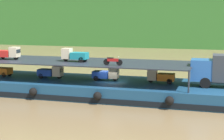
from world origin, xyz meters
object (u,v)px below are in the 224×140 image
at_px(cargo_barge, 111,88).
at_px(mini_truck_lower_aft, 51,72).
at_px(mini_truck_lower_mid, 106,74).
at_px(mini_truck_upper_stern, 8,53).
at_px(motorcycle_upper_port, 113,61).
at_px(mini_truck_upper_mid, 74,55).
at_px(mini_truck_lower_fore, 161,76).

bearing_deg(cargo_barge, mini_truck_lower_aft, 179.73).
relative_size(mini_truck_lower_mid, mini_truck_upper_stern, 0.99).
relative_size(mini_truck_lower_mid, motorcycle_upper_port, 1.45).
bearing_deg(motorcycle_upper_port, mini_truck_upper_mid, 159.80).
distance_m(mini_truck_lower_fore, motorcycle_upper_port, 5.36).
bearing_deg(mini_truck_lower_aft, cargo_barge, -0.27).
bearing_deg(mini_truck_upper_mid, mini_truck_upper_stern, -178.55).
height_order(mini_truck_lower_fore, mini_truck_upper_stern, mini_truck_upper_stern).
height_order(cargo_barge, mini_truck_upper_mid, mini_truck_upper_mid).
distance_m(mini_truck_lower_aft, mini_truck_lower_mid, 6.23).
xyz_separation_m(mini_truck_lower_fore, mini_truck_upper_mid, (-8.95, -1.06, 2.00)).
relative_size(cargo_barge, mini_truck_upper_mid, 12.18).
relative_size(mini_truck_upper_mid, motorcycle_upper_port, 1.44).
xyz_separation_m(mini_truck_lower_fore, motorcycle_upper_port, (-4.23, -2.79, 1.74)).
bearing_deg(mini_truck_lower_aft, mini_truck_upper_stern, -172.17).
distance_m(cargo_barge, motorcycle_upper_port, 3.95).
relative_size(mini_truck_lower_aft, motorcycle_upper_port, 1.46).
height_order(cargo_barge, mini_truck_lower_mid, mini_truck_lower_mid).
bearing_deg(mini_truck_upper_stern, mini_truck_upper_mid, 1.45).
relative_size(mini_truck_lower_aft, mini_truck_upper_mid, 1.01).
bearing_deg(cargo_barge, mini_truck_upper_stern, -176.88).
bearing_deg(cargo_barge, mini_truck_lower_fore, 6.93).
height_order(mini_truck_lower_aft, mini_truck_upper_stern, mini_truck_upper_stern).
bearing_deg(mini_truck_lower_fore, mini_truck_upper_mid, -173.27).
height_order(cargo_barge, mini_truck_lower_aft, mini_truck_lower_aft).
bearing_deg(mini_truck_upper_mid, mini_truck_lower_fore, 6.73).
xyz_separation_m(mini_truck_upper_stern, motorcycle_upper_port, (12.57, -1.54, -0.26)).
height_order(mini_truck_lower_mid, mini_truck_lower_fore, same).
bearing_deg(mini_truck_upper_stern, cargo_barge, 3.12).
distance_m(mini_truck_lower_fore, mini_truck_upper_mid, 9.23).
bearing_deg(mini_truck_lower_fore, mini_truck_upper_stern, -175.72).
distance_m(mini_truck_lower_aft, mini_truck_upper_mid, 3.62).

